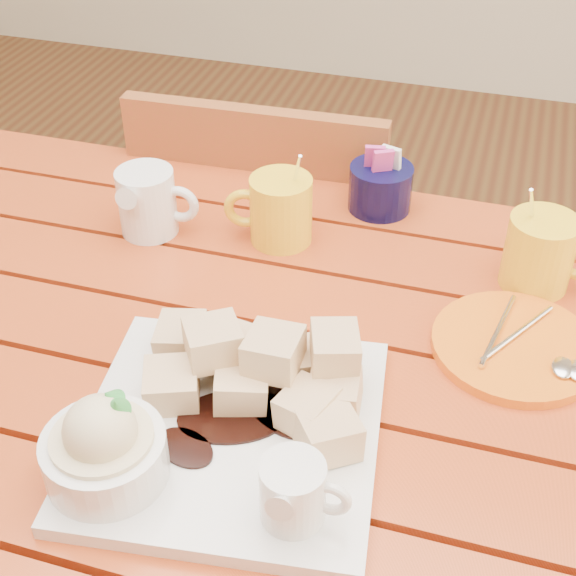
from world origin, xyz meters
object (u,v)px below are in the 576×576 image
(dessert_plate, at_px, (211,421))
(orange_saucer, at_px, (516,346))
(coffee_mug_right, at_px, (542,252))
(coffee_mug_left, at_px, (279,209))
(chair_far, at_px, (274,275))
(table, at_px, (247,423))

(dessert_plate, relative_size, orange_saucer, 1.75)
(coffee_mug_right, height_order, orange_saucer, coffee_mug_right)
(dessert_plate, xyz_separation_m, coffee_mug_left, (-0.04, 0.35, 0.01))
(coffee_mug_right, bearing_deg, coffee_mug_left, -179.01)
(coffee_mug_right, height_order, chair_far, coffee_mug_right)
(table, bearing_deg, chair_far, 104.14)
(dessert_plate, distance_m, coffee_mug_right, 0.45)
(dessert_plate, bearing_deg, coffee_mug_right, 51.12)
(coffee_mug_left, bearing_deg, dessert_plate, -95.38)
(coffee_mug_left, distance_m, coffee_mug_right, 0.33)
(table, relative_size, coffee_mug_left, 8.96)
(table, distance_m, coffee_mug_right, 0.40)
(coffee_mug_right, xyz_separation_m, orange_saucer, (-0.01, -0.13, -0.04))
(orange_saucer, bearing_deg, coffee_mug_right, 84.07)
(coffee_mug_left, height_order, orange_saucer, coffee_mug_left)
(coffee_mug_right, relative_size, orange_saucer, 0.76)
(table, bearing_deg, coffee_mug_left, 97.46)
(coffee_mug_right, bearing_deg, table, -141.44)
(table, bearing_deg, orange_saucer, 18.06)
(dessert_plate, height_order, coffee_mug_right, coffee_mug_right)
(coffee_mug_right, distance_m, chair_far, 0.60)
(coffee_mug_left, distance_m, orange_saucer, 0.34)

